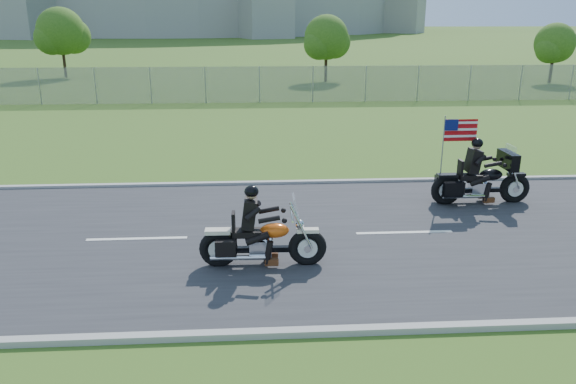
{
  "coord_description": "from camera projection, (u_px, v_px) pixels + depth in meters",
  "views": [
    {
      "loc": [
        0.62,
        -11.67,
        4.79
      ],
      "look_at": [
        1.35,
        0.0,
        1.06
      ],
      "focal_mm": 35.0,
      "sensor_mm": 36.0,
      "label": 1
    }
  ],
  "objects": [
    {
      "name": "tree_fence_mid",
      "position": [
        62.0,
        34.0,
        43.06
      ],
      "size": [
        3.96,
        3.69,
        5.3
      ],
      "color": "#382316",
      "rests_on": "ground"
    },
    {
      "name": "tree_fence_near",
      "position": [
        327.0,
        40.0,
        40.54
      ],
      "size": [
        3.52,
        3.28,
        4.75
      ],
      "color": "#382316",
      "rests_on": "ground"
    },
    {
      "name": "fence",
      "position": [
        151.0,
        85.0,
        30.94
      ],
      "size": [
        60.0,
        0.03,
        2.0
      ],
      "primitive_type": "cube",
      "color": "gray",
      "rests_on": "ground"
    },
    {
      "name": "curb_north",
      "position": [
        233.0,
        184.0,
        16.36
      ],
      "size": [
        120.0,
        0.18,
        0.12
      ],
      "primitive_type": "cube",
      "color": "#9E9B93",
      "rests_on": "ground"
    },
    {
      "name": "motorcycle_lead",
      "position": [
        261.0,
        241.0,
        10.98
      ],
      "size": [
        2.51,
        0.61,
        1.69
      ],
      "rotation": [
        0.0,
        0.0,
        -0.02
      ],
      "color": "black",
      "rests_on": "ground"
    },
    {
      "name": "curb_south",
      "position": [
        217.0,
        335.0,
        8.65
      ],
      "size": [
        120.0,
        0.18,
        0.12
      ],
      "primitive_type": "cube",
      "color": "#9E9B93",
      "rests_on": "ground"
    },
    {
      "name": "ground",
      "position": [
        228.0,
        238.0,
        12.52
      ],
      "size": [
        420.0,
        420.0,
        0.0
      ],
      "primitive_type": "plane",
      "color": "#39581B",
      "rests_on": "ground"
    },
    {
      "name": "road",
      "position": [
        228.0,
        237.0,
        12.51
      ],
      "size": [
        120.0,
        8.0,
        0.04
      ],
      "primitive_type": "cube",
      "color": "#28282B",
      "rests_on": "ground"
    },
    {
      "name": "tree_fence_far",
      "position": [
        555.0,
        45.0,
        39.68
      ],
      "size": [
        3.08,
        2.87,
        4.2
      ],
      "color": "#382316",
      "rests_on": "ground"
    },
    {
      "name": "motorcycle_follow",
      "position": [
        481.0,
        182.0,
        14.59
      ],
      "size": [
        2.65,
        0.87,
        2.21
      ],
      "rotation": [
        0.0,
        0.0,
        0.02
      ],
      "color": "black",
      "rests_on": "ground"
    }
  ]
}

